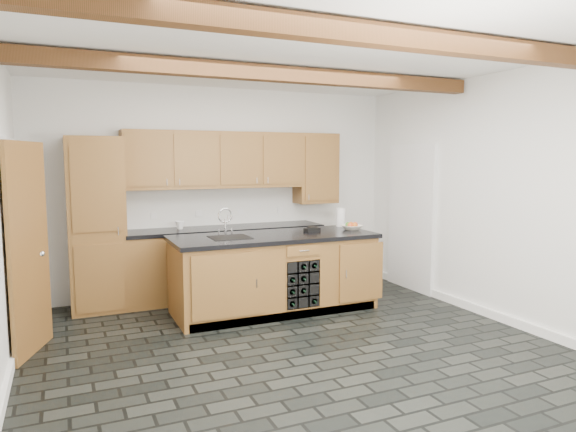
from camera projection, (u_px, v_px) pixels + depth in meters
name	position (u px, v px, depth m)	size (l,w,h in m)	color
ground	(296.00, 349.00, 4.97)	(5.00, 5.00, 0.00)	black
room_shell	(267.00, 189.00, 5.25)	(5.01, 5.00, 5.00)	white
back_cabinetry	(199.00, 224.00, 6.75)	(3.65, 0.62, 2.20)	olive
island	(275.00, 273.00, 6.21)	(2.48, 0.96, 0.93)	olive
faucet	(229.00, 234.00, 5.98)	(0.45, 0.40, 0.34)	black
kitchen_scale	(312.00, 229.00, 6.45)	(0.20, 0.13, 0.06)	black
fruit_bowl	(352.00, 227.00, 6.59)	(0.25, 0.25, 0.06)	white
fruit_cluster	(352.00, 225.00, 6.59)	(0.16, 0.17, 0.07)	red
paper_towel	(341.00, 217.00, 6.93)	(0.12, 0.12, 0.25)	white
mug	(180.00, 225.00, 6.65)	(0.11, 0.11, 0.11)	white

